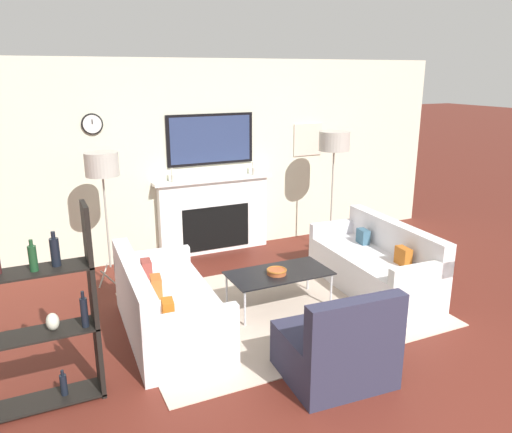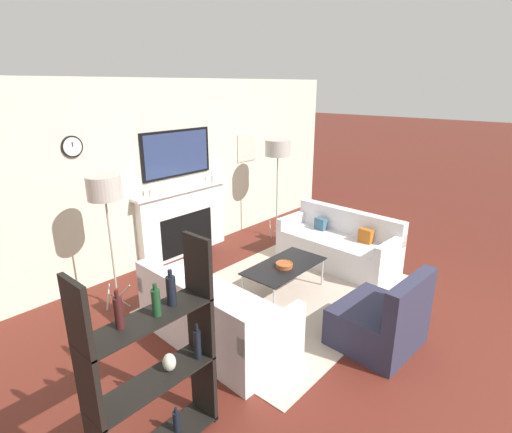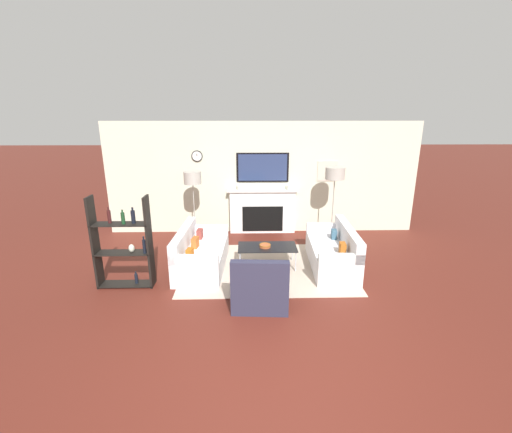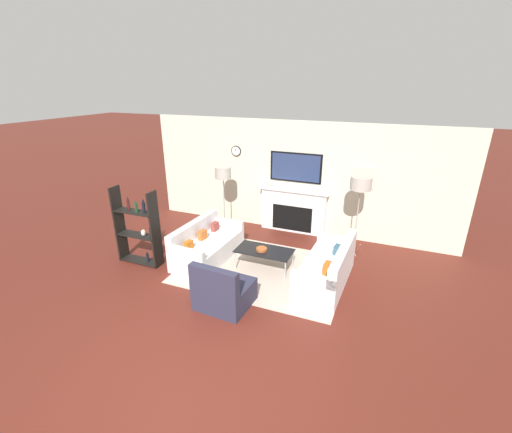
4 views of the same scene
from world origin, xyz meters
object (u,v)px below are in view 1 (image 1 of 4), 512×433
at_px(armchair, 337,350).
at_px(coffee_table, 279,275).
at_px(decorative_bowl, 277,271).
at_px(couch_left, 166,308).
at_px(couch_right, 376,266).
at_px(floor_lamp_left, 102,166).
at_px(shelf_unit, 33,317).
at_px(floor_lamp_right, 334,143).

distance_m(armchair, coffee_table, 1.42).
xyz_separation_m(coffee_table, decorative_bowl, (-0.05, -0.03, 0.06)).
distance_m(couch_left, couch_right, 2.56).
bearing_deg(floor_lamp_left, decorative_bowl, -42.27).
distance_m(couch_left, shelf_unit, 1.43).
relative_size(couch_left, floor_lamp_left, 1.05).
xyz_separation_m(armchair, floor_lamp_right, (1.76, 2.78, 1.29)).
relative_size(armchair, coffee_table, 0.79).
height_order(armchair, coffee_table, armchair).
relative_size(couch_right, coffee_table, 1.60).
distance_m(couch_right, coffee_table, 1.28).
bearing_deg(shelf_unit, armchair, -16.88).
height_order(decorative_bowl, floor_lamp_left, floor_lamp_left).
height_order(couch_left, decorative_bowl, couch_left).
xyz_separation_m(couch_right, coffee_table, (-1.27, 0.06, 0.09)).
xyz_separation_m(couch_left, coffee_table, (1.29, 0.05, 0.11)).
distance_m(couch_right, floor_lamp_right, 1.94).
height_order(armchair, shelf_unit, shelf_unit).
bearing_deg(couch_right, shelf_unit, -169.95).
xyz_separation_m(armchair, shelf_unit, (-2.27, 0.69, 0.48)).
bearing_deg(coffee_table, decorative_bowl, -146.88).
xyz_separation_m(couch_right, shelf_unit, (-3.73, -0.66, 0.46)).
relative_size(couch_left, shelf_unit, 1.09).
distance_m(couch_left, floor_lamp_right, 3.45).
bearing_deg(floor_lamp_left, couch_right, -26.53).
bearing_deg(coffee_table, couch_left, -177.69).
relative_size(decorative_bowl, floor_lamp_left, 0.13).
bearing_deg(floor_lamp_right, coffee_table, -138.91).
relative_size(couch_right, floor_lamp_left, 1.09).
bearing_deg(armchair, floor_lamp_right, 57.66).
distance_m(couch_left, decorative_bowl, 1.26).
distance_m(coffee_table, decorative_bowl, 0.08).
bearing_deg(couch_left, decorative_bowl, 1.04).
distance_m(armchair, floor_lamp_right, 3.54).
height_order(couch_right, armchair, armchair).
relative_size(couch_left, armchair, 1.94).
bearing_deg(armchair, shelf_unit, 163.12).
relative_size(floor_lamp_left, shelf_unit, 1.04).
bearing_deg(floor_lamp_right, couch_right, -101.80).
distance_m(couch_left, armchair, 1.75).
height_order(couch_left, floor_lamp_left, floor_lamp_left).
distance_m(coffee_table, shelf_unit, 2.59).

